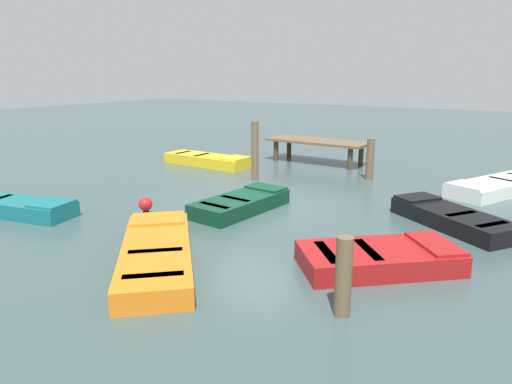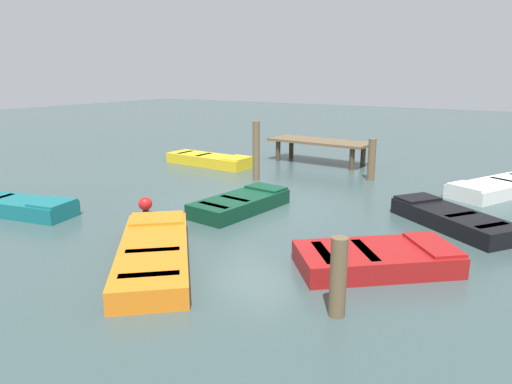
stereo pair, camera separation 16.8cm
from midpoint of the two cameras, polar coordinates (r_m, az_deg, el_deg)
name	(u,v)px [view 1 (the left image)]	position (r m, az deg, el deg)	size (l,w,h in m)	color
ground_plane	(256,204)	(13.38, -0.36, -1.45)	(80.00, 80.00, 0.00)	#384C4C
dock_segment	(318,143)	(19.47, 7.29, 5.92)	(4.30, 1.78, 0.95)	brown
rowboat_dark_green	(241,203)	(12.68, -2.20, -1.35)	(1.53, 3.08, 0.46)	#0C3823
rowboat_teal	(9,206)	(14.08, -28.17, -1.49)	(3.93, 1.75, 0.46)	#14666B
rowboat_white	(497,186)	(16.30, 27.09, 0.62)	(2.78, 3.92, 0.46)	silver
rowboat_red	(380,257)	(9.32, 14.36, -7.74)	(3.19, 3.03, 0.46)	maroon
rowboat_yellow	(208,160)	(19.05, -6.18, 3.93)	(3.73, 1.34, 0.46)	gold
rowboat_black	(452,218)	(12.34, 22.41, -2.91)	(3.26, 2.78, 0.46)	black
rowboat_orange	(156,253)	(9.48, -12.55, -7.25)	(3.65, 3.91, 0.46)	orange
mooring_piling_center	(370,159)	(16.67, 13.47, 3.90)	(0.27, 0.27, 1.45)	brown
mooring_piling_near_right	(343,277)	(7.34, 9.96, -10.15)	(0.26, 0.26, 1.28)	brown
mooring_piling_far_left	(255,151)	(16.15, -0.42, 5.03)	(0.25, 0.25, 2.04)	brown
marker_buoy	(146,205)	(12.62, -13.70, -1.51)	(0.36, 0.36, 0.48)	#262626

